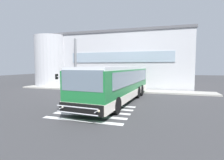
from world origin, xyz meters
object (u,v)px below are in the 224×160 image
at_px(passenger_at_curb_edge, 94,80).
at_px(entry_support_column, 76,63).
at_px(passenger_near_column, 81,80).
at_px(bus_main_foreground, 117,84).
at_px(passenger_by_doorway, 85,81).

bearing_deg(passenger_at_curb_edge, entry_support_column, 170.57).
height_order(entry_support_column, passenger_near_column, entry_support_column).
xyz_separation_m(bus_main_foreground, passenger_at_curb_edge, (-4.31, 5.86, -0.22)).
height_order(bus_main_foreground, passenger_at_curb_edge, bus_main_foreground).
distance_m(bus_main_foreground, passenger_near_column, 8.61).
bearing_deg(entry_support_column, passenger_by_doorway, -29.77).
xyz_separation_m(entry_support_column, passenger_by_doorway, (1.68, -0.96, -2.04)).
relative_size(entry_support_column, passenger_at_curb_edge, 3.55).
bearing_deg(passenger_near_column, bus_main_foreground, -44.17).
height_order(bus_main_foreground, passenger_near_column, bus_main_foreground).
height_order(bus_main_foreground, passenger_by_doorway, bus_main_foreground).
xyz_separation_m(passenger_near_column, passenger_at_curb_edge, (1.86, -0.13, 0.03)).
distance_m(bus_main_foreground, passenger_by_doorway, 7.53).
relative_size(passenger_near_column, passenger_by_doorway, 1.00).
height_order(passenger_near_column, passenger_at_curb_edge, same).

